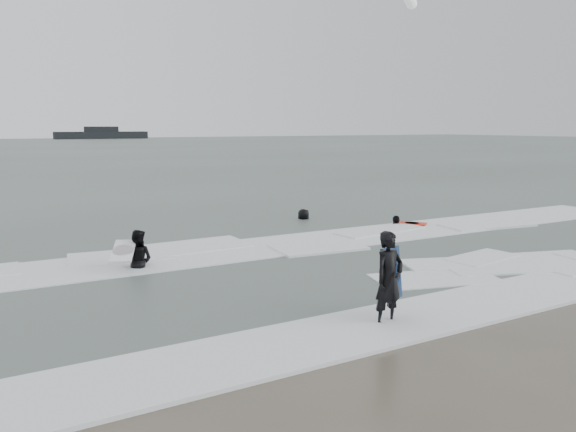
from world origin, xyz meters
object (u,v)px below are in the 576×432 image
surfer_centre (388,325)px  vessel_horizon (102,134)px  surfer_right_near (396,227)px  surfer_right_far (304,220)px  surfer_wading (139,269)px

surfer_centre → vessel_horizon: 151.97m
surfer_centre → surfer_right_near: 10.03m
surfer_centre → vessel_horizon: vessel_horizon is taller
surfer_centre → surfer_right_near: size_ratio=1.10×
surfer_right_far → surfer_wading: bearing=23.9°
vessel_horizon → surfer_centre: bearing=-99.0°
surfer_right_near → surfer_right_far: (-2.15, 2.76, 0.00)m
surfer_right_near → vessel_horizon: size_ratio=0.07×
surfer_centre → surfer_right_near: bearing=41.3°
surfer_right_near → vessel_horizon: bearing=-134.9°
surfer_centre → surfer_right_near: surfer_centre is taller
surfer_centre → surfer_right_far: (4.38, 10.36, 0.00)m
surfer_centre → vessel_horizon: size_ratio=0.07×
surfer_right_near → surfer_centre: bearing=11.3°
surfer_wading → surfer_right_far: (7.28, 4.28, 0.00)m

